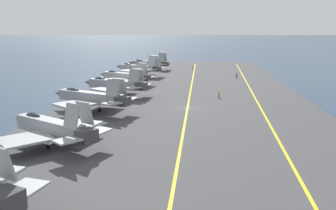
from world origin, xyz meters
name	(u,v)px	position (x,y,z in m)	size (l,w,h in m)	color
ground_plane	(187,110)	(0.00, 0.00, 0.00)	(2000.00, 2000.00, 0.00)	navy
carrier_deck	(187,109)	(0.00, 0.00, 0.20)	(198.91, 49.54, 0.40)	#424244
deck_stripe_foul_line	(262,110)	(0.00, -13.62, 0.40)	(179.02, 0.36, 0.01)	yellow
deck_stripe_centerline	(187,108)	(0.00, 0.00, 0.40)	(179.02, 0.36, 0.01)	yellow
parked_jet_third	(51,127)	(-23.41, 16.23, 2.78)	(13.73, 15.28, 6.21)	#93999E
parked_jet_fourth	(90,97)	(-5.05, 16.94, 3.15)	(14.06, 17.00, 6.42)	gray
parked_jet_fifth	(115,84)	(11.54, 16.61, 2.96)	(12.13, 16.41, 6.18)	gray
parked_jet_sixth	(125,76)	(27.91, 17.86, 2.67)	(12.94, 16.62, 6.05)	#A8AAAF
parked_jet_seventh	(138,68)	(45.59, 17.28, 3.06)	(13.80, 16.92, 6.65)	#9EA3A8
parked_jet_eighth	(149,63)	(64.02, 16.53, 2.80)	(11.89, 16.23, 6.54)	gray
crew_red_vest	(193,68)	(61.70, 0.37, 1.41)	(0.45, 0.38, 1.84)	#4C473D
crew_yellow_vest	(219,93)	(11.30, -6.37, 1.35)	(0.45, 0.40, 1.73)	#4C473D
crew_brown_vest	(237,75)	(43.47, -13.23, 1.33)	(0.46, 0.45, 1.69)	#232328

